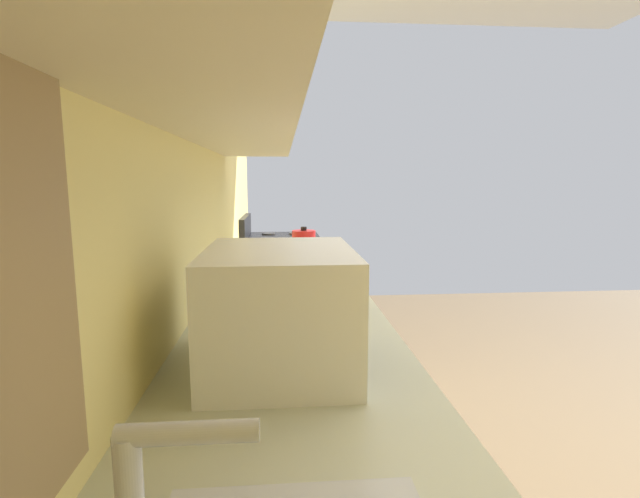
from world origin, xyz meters
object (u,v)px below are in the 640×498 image
Objects in this scene: oven_range at (283,295)px; kettle at (304,241)px; bowl at (307,257)px; microwave at (281,308)px.

kettle is (-0.65, -0.14, 0.52)m from oven_range.
oven_range is 1.16m from bowl.
microwave reaches higher than bowl.
microwave is at bearing 179.88° from oven_range.
kettle is at bearing 0.00° from bowl.
oven_range reaches higher than bowl.
bowl is 0.40m from kettle.
oven_range is at bearing 11.81° from kettle.
oven_range is 0.85m from kettle.
kettle is (1.82, -0.14, -0.08)m from microwave.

